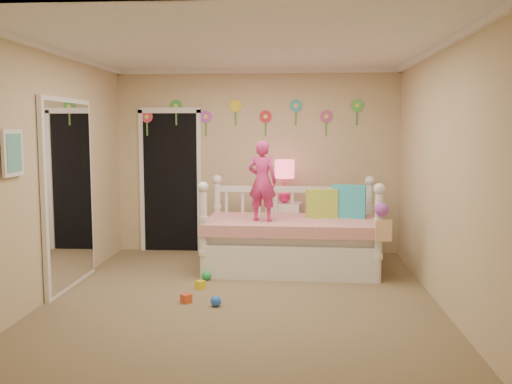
# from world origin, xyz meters

# --- Properties ---
(floor) EXTENTS (4.00, 4.50, 0.01)m
(floor) POSITION_xyz_m (0.00, 0.00, 0.00)
(floor) COLOR #7F684C
(floor) RESTS_ON ground
(ceiling) EXTENTS (4.00, 4.50, 0.01)m
(ceiling) POSITION_xyz_m (0.00, 0.00, 2.60)
(ceiling) COLOR white
(ceiling) RESTS_ON floor
(back_wall) EXTENTS (4.00, 0.01, 2.60)m
(back_wall) POSITION_xyz_m (0.00, 2.25, 1.30)
(back_wall) COLOR tan
(back_wall) RESTS_ON floor
(left_wall) EXTENTS (0.01, 4.50, 2.60)m
(left_wall) POSITION_xyz_m (-2.00, 0.00, 1.30)
(left_wall) COLOR tan
(left_wall) RESTS_ON floor
(right_wall) EXTENTS (0.01, 4.50, 2.60)m
(right_wall) POSITION_xyz_m (2.00, 0.00, 1.30)
(right_wall) COLOR tan
(right_wall) RESTS_ON floor
(crown_molding) EXTENTS (4.00, 4.50, 0.06)m
(crown_molding) POSITION_xyz_m (0.00, 0.00, 2.57)
(crown_molding) COLOR white
(crown_molding) RESTS_ON ceiling
(daybed) EXTENTS (2.18, 1.21, 1.17)m
(daybed) POSITION_xyz_m (0.50, 1.20, 0.58)
(daybed) COLOR white
(daybed) RESTS_ON floor
(pillow_turquoise) EXTENTS (0.43, 0.23, 0.41)m
(pillow_turquoise) POSITION_xyz_m (1.22, 1.36, 0.86)
(pillow_turquoise) COLOR #25A7BD
(pillow_turquoise) RESTS_ON daybed
(pillow_lime) EXTENTS (0.40, 0.21, 0.36)m
(pillow_lime) POSITION_xyz_m (0.88, 1.33, 0.83)
(pillow_lime) COLOR #B2D942
(pillow_lime) RESTS_ON daybed
(child) EXTENTS (0.41, 0.32, 0.98)m
(child) POSITION_xyz_m (0.15, 1.02, 1.14)
(child) COLOR #D12F75
(child) RESTS_ON daybed
(nightstand) EXTENTS (0.51, 0.42, 0.76)m
(nightstand) POSITION_xyz_m (0.40, 1.92, 0.38)
(nightstand) COLOR white
(nightstand) RESTS_ON floor
(table_lamp) EXTENTS (0.27, 0.27, 0.59)m
(table_lamp) POSITION_xyz_m (0.40, 1.92, 1.15)
(table_lamp) COLOR #F92178
(table_lamp) RESTS_ON nightstand
(closet_doorway) EXTENTS (0.90, 0.04, 2.07)m
(closet_doorway) POSITION_xyz_m (-1.25, 2.23, 1.03)
(closet_doorway) COLOR black
(closet_doorway) RESTS_ON back_wall
(flower_decals) EXTENTS (3.40, 0.02, 0.50)m
(flower_decals) POSITION_xyz_m (-0.09, 2.24, 1.94)
(flower_decals) COLOR #B2668C
(flower_decals) RESTS_ON back_wall
(mirror_closet) EXTENTS (0.07, 1.30, 2.10)m
(mirror_closet) POSITION_xyz_m (-1.96, 0.30, 1.05)
(mirror_closet) COLOR white
(mirror_closet) RESTS_ON left_wall
(wall_picture) EXTENTS (0.05, 0.34, 0.42)m
(wall_picture) POSITION_xyz_m (-1.97, -0.90, 1.55)
(wall_picture) COLOR white
(wall_picture) RESTS_ON left_wall
(hanging_bag) EXTENTS (0.20, 0.16, 0.36)m
(hanging_bag) POSITION_xyz_m (1.52, 0.59, 0.71)
(hanging_bag) COLOR beige
(hanging_bag) RESTS_ON daybed
(toy_scatter) EXTENTS (0.82, 1.31, 0.11)m
(toy_scatter) POSITION_xyz_m (-0.60, 0.20, 0.06)
(toy_scatter) COLOR #996666
(toy_scatter) RESTS_ON floor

